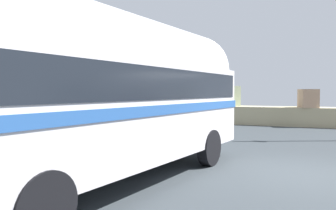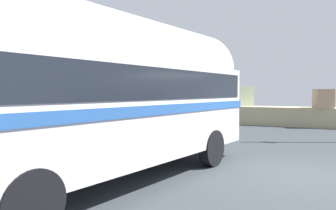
{
  "view_description": "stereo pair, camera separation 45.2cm",
  "coord_description": "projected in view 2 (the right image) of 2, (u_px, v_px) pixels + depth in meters",
  "views": [
    {
      "loc": [
        -0.16,
        -8.37,
        1.99
      ],
      "look_at": [
        -3.05,
        -1.28,
        1.68
      ],
      "focal_mm": 34.66,
      "sensor_mm": 36.0,
      "label": 1
    },
    {
      "loc": [
        0.25,
        -8.19,
        1.99
      ],
      "look_at": [
        -3.05,
        -1.28,
        1.68
      ],
      "focal_mm": 34.66,
      "sensor_mm": 36.0,
      "label": 2
    }
  ],
  "objects": [
    {
      "name": "breakwater",
      "position": [
        320.0,
        115.0,
        18.12
      ],
      "size": [
        31.36,
        2.32,
        2.49
      ],
      "color": "tan",
      "rests_on": "ground"
    },
    {
      "name": "ground",
      "position": [
        309.0,
        176.0,
        7.57
      ],
      "size": [
        32.0,
        26.0,
        0.02
      ],
      "color": "#30363B"
    },
    {
      "name": "vintage_coach",
      "position": [
        111.0,
        89.0,
        7.02
      ],
      "size": [
        3.83,
        8.87,
        3.7
      ],
      "rotation": [
        0.0,
        0.0,
        -0.17
      ],
      "color": "black",
      "rests_on": "ground"
    }
  ]
}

